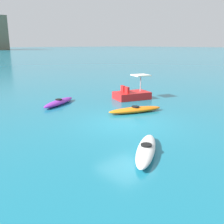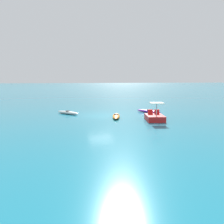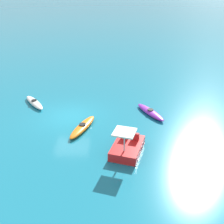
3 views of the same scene
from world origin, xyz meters
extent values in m
plane|color=#19728C|center=(0.00, 0.00, 0.00)|extent=(600.00, 600.00, 0.00)
ellipsoid|color=white|center=(-2.08, -3.05, 0.16)|extent=(2.87, 2.23, 0.32)
cylinder|color=black|center=(-2.08, -3.05, 0.35)|extent=(0.55, 0.55, 0.05)
ellipsoid|color=purple|center=(-0.37, 5.68, 0.16)|extent=(3.11, 1.99, 0.32)
cylinder|color=black|center=(-0.37, 5.68, 0.35)|extent=(0.57, 0.57, 0.05)
ellipsoid|color=orange|center=(1.82, 1.05, 0.16)|extent=(3.25, 1.77, 0.32)
cylinder|color=black|center=(1.82, 1.05, 0.35)|extent=(0.56, 0.56, 0.05)
cube|color=red|center=(4.41, 3.78, 0.25)|extent=(2.74, 2.15, 0.50)
cube|color=red|center=(3.97, 4.23, 0.72)|extent=(0.29, 0.47, 0.44)
cube|color=red|center=(3.79, 3.66, 0.72)|extent=(0.29, 0.47, 0.44)
cylinder|color=#B2B2B7|center=(5.07, 3.57, 1.05)|extent=(0.08, 0.08, 1.10)
cube|color=silver|center=(5.07, 3.57, 1.64)|extent=(1.38, 1.38, 0.08)
camera|label=1|loc=(-8.60, -8.41, 3.77)|focal=40.96mm
camera|label=2|loc=(22.31, -6.25, 3.56)|focal=36.63mm
camera|label=3|loc=(17.02, 2.91, 8.53)|focal=43.40mm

